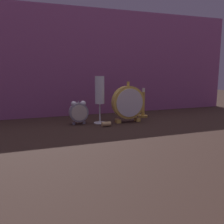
% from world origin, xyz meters
% --- Properties ---
extents(ground_plane, '(4.00, 4.00, 0.00)m').
position_xyz_m(ground_plane, '(0.00, 0.00, 0.00)').
color(ground_plane, black).
extents(fabric_backdrop_drape, '(1.78, 0.01, 0.60)m').
position_xyz_m(fabric_backdrop_drape, '(0.00, 0.33, 0.30)').
color(fabric_backdrop_drape, '#8E4C7F').
rests_on(fabric_backdrop_drape, ground_plane).
extents(alarm_clock_twin_bell, '(0.09, 0.03, 0.11)m').
position_xyz_m(alarm_clock_twin_bell, '(-0.17, 0.08, 0.06)').
color(alarm_clock_twin_bell, gray).
rests_on(alarm_clock_twin_bell, ground_plane).
extents(mantel_clock_silver, '(0.16, 0.04, 0.20)m').
position_xyz_m(mantel_clock_silver, '(0.07, 0.04, 0.10)').
color(mantel_clock_silver, gold).
rests_on(mantel_clock_silver, ground_plane).
extents(champagne_flute, '(0.06, 0.06, 0.23)m').
position_xyz_m(champagne_flute, '(-0.07, 0.07, 0.15)').
color(champagne_flute, silver).
rests_on(champagne_flute, ground_plane).
extents(brass_candlestick, '(0.05, 0.05, 0.16)m').
position_xyz_m(brass_candlestick, '(0.21, 0.14, 0.05)').
color(brass_candlestick, gold).
rests_on(brass_candlestick, ground_plane).
extents(wine_cork, '(0.04, 0.02, 0.02)m').
position_xyz_m(wine_cork, '(-0.06, -0.01, 0.01)').
color(wine_cork, tan).
rests_on(wine_cork, ground_plane).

